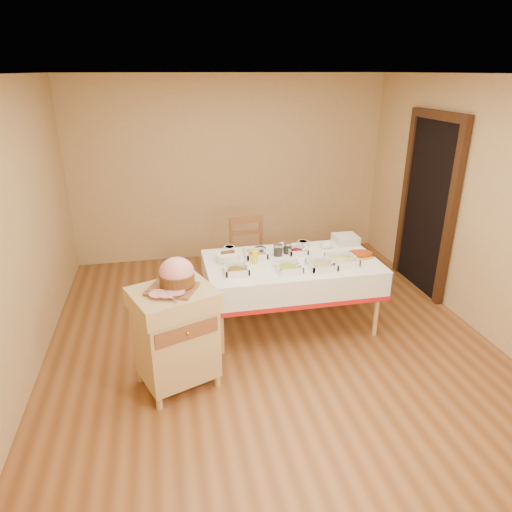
{
  "coord_description": "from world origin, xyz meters",
  "views": [
    {
      "loc": [
        -0.99,
        -3.97,
        2.63
      ],
      "look_at": [
        -0.11,
        0.2,
        0.89
      ],
      "focal_mm": 32.0,
      "sensor_mm": 36.0,
      "label": 1
    }
  ],
  "objects_px": {
    "butcher_cart": "(175,332)",
    "dining_chair": "(249,257)",
    "dining_table": "(291,274)",
    "brass_platter": "(359,255)",
    "preserve_jar_left": "(278,251)",
    "plate_stack": "(346,239)",
    "mustard_bottle": "(255,256)",
    "bread_basket": "(228,257)",
    "preserve_jar_right": "(287,248)",
    "ham_on_board": "(176,276)"
  },
  "relations": [
    {
      "from": "bread_basket",
      "to": "preserve_jar_left",
      "type": "bearing_deg",
      "value": 4.63
    },
    {
      "from": "butcher_cart",
      "to": "dining_chair",
      "type": "bearing_deg",
      "value": 59.03
    },
    {
      "from": "mustard_bottle",
      "to": "plate_stack",
      "type": "xyz_separation_m",
      "value": [
        1.16,
        0.38,
        -0.03
      ]
    },
    {
      "from": "preserve_jar_left",
      "to": "mustard_bottle",
      "type": "distance_m",
      "value": 0.34
    },
    {
      "from": "butcher_cart",
      "to": "preserve_jar_left",
      "type": "height_order",
      "value": "butcher_cart"
    },
    {
      "from": "dining_table",
      "to": "preserve_jar_right",
      "type": "bearing_deg",
      "value": 86.11
    },
    {
      "from": "preserve_jar_left",
      "to": "preserve_jar_right",
      "type": "relative_size",
      "value": 1.08
    },
    {
      "from": "butcher_cart",
      "to": "preserve_jar_right",
      "type": "distance_m",
      "value": 1.67
    },
    {
      "from": "ham_on_board",
      "to": "mustard_bottle",
      "type": "xyz_separation_m",
      "value": [
        0.83,
        0.78,
        -0.21
      ]
    },
    {
      "from": "preserve_jar_right",
      "to": "preserve_jar_left",
      "type": "bearing_deg",
      "value": -156.95
    },
    {
      "from": "bread_basket",
      "to": "plate_stack",
      "type": "relative_size",
      "value": 0.94
    },
    {
      "from": "plate_stack",
      "to": "mustard_bottle",
      "type": "bearing_deg",
      "value": -161.89
    },
    {
      "from": "ham_on_board",
      "to": "preserve_jar_right",
      "type": "bearing_deg",
      "value": 38.9
    },
    {
      "from": "butcher_cart",
      "to": "brass_platter",
      "type": "height_order",
      "value": "butcher_cart"
    },
    {
      "from": "butcher_cart",
      "to": "bread_basket",
      "type": "distance_m",
      "value": 1.15
    },
    {
      "from": "dining_table",
      "to": "ham_on_board",
      "type": "xyz_separation_m",
      "value": [
        -1.23,
        -0.78,
        0.45
      ]
    },
    {
      "from": "butcher_cart",
      "to": "plate_stack",
      "type": "distance_m",
      "value": 2.37
    },
    {
      "from": "preserve_jar_left",
      "to": "plate_stack",
      "type": "height_order",
      "value": "preserve_jar_left"
    },
    {
      "from": "dining_table",
      "to": "dining_chair",
      "type": "distance_m",
      "value": 0.85
    },
    {
      "from": "preserve_jar_left",
      "to": "bread_basket",
      "type": "xyz_separation_m",
      "value": [
        -0.56,
        -0.04,
        -0.01
      ]
    },
    {
      "from": "mustard_bottle",
      "to": "ham_on_board",
      "type": "bearing_deg",
      "value": -136.75
    },
    {
      "from": "bread_basket",
      "to": "plate_stack",
      "type": "height_order",
      "value": "bread_basket"
    },
    {
      "from": "plate_stack",
      "to": "ham_on_board",
      "type": "bearing_deg",
      "value": -149.73
    },
    {
      "from": "dining_table",
      "to": "brass_platter",
      "type": "xyz_separation_m",
      "value": [
        0.75,
        -0.04,
        0.18
      ]
    },
    {
      "from": "butcher_cart",
      "to": "bread_basket",
      "type": "height_order",
      "value": "butcher_cart"
    },
    {
      "from": "butcher_cart",
      "to": "brass_platter",
      "type": "distance_m",
      "value": 2.18
    },
    {
      "from": "butcher_cart",
      "to": "dining_table",
      "type": "bearing_deg",
      "value": 32.73
    },
    {
      "from": "preserve_jar_left",
      "to": "ham_on_board",
      "type": "bearing_deg",
      "value": -139.69
    },
    {
      "from": "plate_stack",
      "to": "brass_platter",
      "type": "bearing_deg",
      "value": -91.23
    },
    {
      "from": "plate_stack",
      "to": "dining_table",
      "type": "bearing_deg",
      "value": -153.62
    },
    {
      "from": "ham_on_board",
      "to": "bread_basket",
      "type": "xyz_separation_m",
      "value": [
        0.56,
        0.9,
        -0.25
      ]
    },
    {
      "from": "butcher_cart",
      "to": "mustard_bottle",
      "type": "xyz_separation_m",
      "value": [
        0.87,
        0.81,
        0.31
      ]
    },
    {
      "from": "preserve_jar_left",
      "to": "butcher_cart",
      "type": "bearing_deg",
      "value": -139.77
    },
    {
      "from": "dining_chair",
      "to": "brass_platter",
      "type": "relative_size",
      "value": 3.03
    },
    {
      "from": "bread_basket",
      "to": "dining_table",
      "type": "bearing_deg",
      "value": -10.49
    },
    {
      "from": "dining_chair",
      "to": "ham_on_board",
      "type": "distance_m",
      "value": 1.9
    },
    {
      "from": "dining_chair",
      "to": "brass_platter",
      "type": "xyz_separation_m",
      "value": [
        1.05,
        -0.83,
        0.27
      ]
    },
    {
      "from": "dining_table",
      "to": "preserve_jar_right",
      "type": "distance_m",
      "value": 0.31
    },
    {
      "from": "preserve_jar_right",
      "to": "brass_platter",
      "type": "height_order",
      "value": "preserve_jar_right"
    },
    {
      "from": "dining_chair",
      "to": "brass_platter",
      "type": "height_order",
      "value": "dining_chair"
    },
    {
      "from": "preserve_jar_right",
      "to": "dining_table",
      "type": "bearing_deg",
      "value": -93.89
    },
    {
      "from": "dining_chair",
      "to": "mustard_bottle",
      "type": "xyz_separation_m",
      "value": [
        -0.09,
        -0.79,
        0.33
      ]
    },
    {
      "from": "dining_chair",
      "to": "bread_basket",
      "type": "height_order",
      "value": "dining_chair"
    },
    {
      "from": "plate_stack",
      "to": "preserve_jar_left",
      "type": "bearing_deg",
      "value": -166.42
    },
    {
      "from": "preserve_jar_right",
      "to": "bread_basket",
      "type": "xyz_separation_m",
      "value": [
        -0.68,
        -0.1,
        -0.01
      ]
    },
    {
      "from": "preserve_jar_left",
      "to": "bread_basket",
      "type": "relative_size",
      "value": 0.52
    },
    {
      "from": "bread_basket",
      "to": "brass_platter",
      "type": "height_order",
      "value": "bread_basket"
    },
    {
      "from": "ham_on_board",
      "to": "bread_basket",
      "type": "height_order",
      "value": "ham_on_board"
    },
    {
      "from": "ham_on_board",
      "to": "dining_chair",
      "type": "bearing_deg",
      "value": 59.62
    },
    {
      "from": "mustard_bottle",
      "to": "plate_stack",
      "type": "height_order",
      "value": "mustard_bottle"
    }
  ]
}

